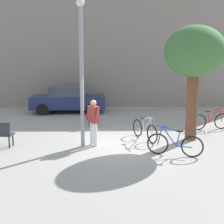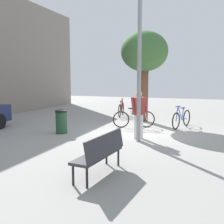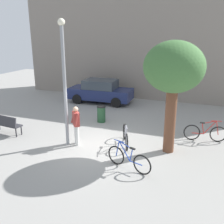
# 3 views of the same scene
# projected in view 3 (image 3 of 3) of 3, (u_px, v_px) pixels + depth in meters

# --- Properties ---
(ground_plane) EXTENTS (36.00, 36.00, 0.00)m
(ground_plane) POSITION_uv_depth(u_px,v_px,m) (102.00, 146.00, 10.85)
(ground_plane) COLOR gray
(building_facade) EXTENTS (18.82, 2.00, 6.87)m
(building_facade) POSITION_uv_depth(u_px,v_px,m) (152.00, 49.00, 18.09)
(building_facade) COLOR gray
(building_facade) RESTS_ON ground_plane
(lamppost) EXTENTS (0.28, 0.28, 5.07)m
(lamppost) POSITION_uv_depth(u_px,v_px,m) (64.00, 76.00, 10.19)
(lamppost) COLOR gray
(lamppost) RESTS_ON ground_plane
(person_by_lamppost) EXTENTS (0.57, 0.59, 1.67)m
(person_by_lamppost) POSITION_uv_depth(u_px,v_px,m) (76.00, 123.00, 10.72)
(person_by_lamppost) COLOR white
(person_by_lamppost) RESTS_ON ground_plane
(park_bench) EXTENTS (1.64, 0.64, 0.92)m
(park_bench) POSITION_uv_depth(u_px,v_px,m) (5.00, 123.00, 11.98)
(park_bench) COLOR #2D2D33
(park_bench) RESTS_ON ground_plane
(plaza_tree) EXTENTS (2.25, 2.25, 4.32)m
(plaza_tree) POSITION_uv_depth(u_px,v_px,m) (174.00, 70.00, 9.42)
(plaza_tree) COLOR brown
(plaza_tree) RESTS_ON ground_plane
(bicycle_blue) EXTENTS (1.73, 0.61, 0.97)m
(bicycle_blue) POSITION_uv_depth(u_px,v_px,m) (128.00, 159.00, 8.93)
(bicycle_blue) COLOR black
(bicycle_blue) RESTS_ON ground_plane
(bicycle_red) EXTENTS (1.79, 0.34, 0.97)m
(bicycle_red) POSITION_uv_depth(u_px,v_px,m) (205.00, 133.00, 11.25)
(bicycle_red) COLOR black
(bicycle_red) RESTS_ON ground_plane
(bicycle_silver) EXTENTS (0.76, 1.68, 0.97)m
(bicycle_silver) POSITION_uv_depth(u_px,v_px,m) (125.00, 136.00, 10.87)
(bicycle_silver) COLOR black
(bicycle_silver) RESTS_ON ground_plane
(parked_car_navy) EXTENTS (4.26, 1.94, 1.55)m
(parked_car_navy) POSITION_uv_depth(u_px,v_px,m) (101.00, 91.00, 17.27)
(parked_car_navy) COLOR navy
(parked_car_navy) RESTS_ON ground_plane
(trash_bin) EXTENTS (0.45, 0.45, 0.89)m
(trash_bin) POSITION_uv_depth(u_px,v_px,m) (101.00, 114.00, 13.61)
(trash_bin) COLOR #234C2D
(trash_bin) RESTS_ON ground_plane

